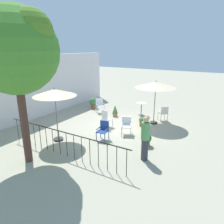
# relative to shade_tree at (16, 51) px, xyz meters

# --- Properties ---
(ground_plane) EXTENTS (60.00, 60.00, 0.00)m
(ground_plane) POSITION_rel_shade_tree_xyz_m (4.52, -0.86, -3.98)
(ground_plane) COLOR #A29D85
(villa_facade) EXTENTS (11.33, 0.30, 3.67)m
(villa_facade) POSITION_rel_shade_tree_xyz_m (4.52, 3.86, -2.15)
(villa_facade) COLOR silver
(villa_facade) RESTS_ON ground
(terrace_railing) EXTENTS (0.03, 5.92, 1.01)m
(terrace_railing) POSITION_rel_shade_tree_xyz_m (0.94, -0.86, -3.30)
(terrace_railing) COLOR black
(terrace_railing) RESTS_ON ground
(shade_tree) EXTENTS (2.99, 2.85, 5.40)m
(shade_tree) POSITION_rel_shade_tree_xyz_m (0.00, 0.00, 0.00)
(shade_tree) COLOR #4D3127
(shade_tree) RESTS_ON ground
(patio_umbrella_0) EXTENTS (1.88, 1.88, 2.43)m
(patio_umbrella_0) POSITION_rel_shade_tree_xyz_m (1.87, 0.37, -1.80)
(patio_umbrella_0) COLOR #2D2D2D
(patio_umbrella_0) RESTS_ON ground
(patio_umbrella_1) EXTENTS (2.15, 2.15, 2.40)m
(patio_umbrella_1) POSITION_rel_shade_tree_xyz_m (6.24, -2.60, -1.83)
(patio_umbrella_1) COLOR #2D2D2D
(patio_umbrella_1) RESTS_ON ground
(cafe_table_0) EXTENTS (0.63, 0.63, 0.78)m
(cafe_table_0) POSITION_rel_shade_tree_xyz_m (7.27, -1.40, -3.45)
(cafe_table_0) COLOR silver
(cafe_table_0) RESTS_ON ground
(patio_chair_0) EXTENTS (0.53, 0.51, 0.87)m
(patio_chair_0) POSITION_rel_shade_tree_xyz_m (3.01, -1.37, -3.49)
(patio_chair_0) COLOR #284792
(patio_chair_0) RESTS_ON ground
(patio_chair_1) EXTENTS (0.66, 0.64, 0.84)m
(patio_chair_1) POSITION_rel_shade_tree_xyz_m (4.11, -1.99, -3.49)
(patio_chair_1) COLOR white
(patio_chair_1) RESTS_ON ground
(patio_chair_2) EXTENTS (0.69, 0.69, 0.92)m
(patio_chair_2) POSITION_rel_shade_tree_xyz_m (6.41, 1.13, -3.45)
(patio_chair_2) COLOR white
(patio_chair_2) RESTS_ON ground
(patio_chair_3) EXTENTS (0.52, 0.53, 0.95)m
(patio_chair_3) POSITION_rel_shade_tree_xyz_m (4.36, -0.66, -3.45)
(patio_chair_3) COLOR white
(patio_chair_3) RESTS_ON ground
(patio_chair_4) EXTENTS (0.64, 0.64, 0.87)m
(patio_chair_4) POSITION_rel_shade_tree_xyz_m (6.88, -2.94, -3.47)
(patio_chair_4) COLOR silver
(patio_chair_4) RESTS_ON ground
(potted_plant_0) EXTENTS (0.29, 0.29, 0.49)m
(potted_plant_0) POSITION_rel_shade_tree_xyz_m (5.50, -2.20, -3.71)
(potted_plant_0) COLOR #A45134
(potted_plant_0) RESTS_ON ground
(potted_plant_1) EXTENTS (0.46, 0.46, 0.58)m
(potted_plant_1) POSITION_rel_shade_tree_xyz_m (3.41, -3.31, -3.67)
(potted_plant_1) COLOR #974B3B
(potted_plant_1) RESTS_ON ground
(potted_plant_2) EXTENTS (0.58, 0.58, 0.76)m
(potted_plant_2) POSITION_rel_shade_tree_xyz_m (7.00, 2.07, -3.56)
(potted_plant_2) COLOR #AE593F
(potted_plant_2) RESTS_ON ground
(potted_plant_3) EXTENTS (0.36, 0.36, 0.72)m
(potted_plant_3) POSITION_rel_shade_tree_xyz_m (6.19, -0.13, -3.60)
(potted_plant_3) COLOR #BD6E44
(potted_plant_3) RESTS_ON ground
(standing_person) EXTENTS (0.45, 0.45, 1.72)m
(standing_person) POSITION_rel_shade_tree_xyz_m (2.27, -3.71, -3.09)
(standing_person) COLOR #33333D
(standing_person) RESTS_ON ground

